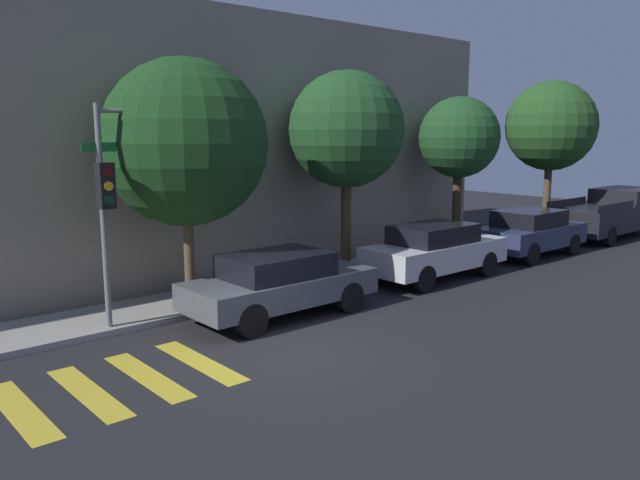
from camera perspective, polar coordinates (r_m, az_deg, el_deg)
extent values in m
plane|color=black|center=(11.77, -2.73, -10.45)|extent=(60.00, 60.00, 0.00)
cube|color=gray|center=(15.13, -12.76, -5.78)|extent=(26.00, 2.02, 0.14)
cube|color=gray|center=(18.60, -19.77, 8.04)|extent=(26.00, 6.00, 7.37)
cube|color=gold|center=(10.57, -25.70, -13.88)|extent=(0.45, 2.60, 0.00)
cube|color=gold|center=(10.84, -20.44, -12.91)|extent=(0.45, 2.60, 0.00)
cube|color=gold|center=(11.20, -15.52, -11.90)|extent=(0.45, 2.60, 0.00)
cube|color=gold|center=(11.63, -10.97, -10.88)|extent=(0.45, 2.60, 0.00)
cylinder|color=slate|center=(13.17, -19.19, 1.61)|extent=(0.12, 0.12, 4.64)
cube|color=black|center=(12.90, -19.02, 4.72)|extent=(0.30, 0.30, 0.90)
cylinder|color=#4C0C0C|center=(12.73, -18.82, 5.89)|extent=(0.18, 0.02, 0.18)
cylinder|color=yellow|center=(12.75, -18.75, 4.68)|extent=(0.18, 0.02, 0.18)
cylinder|color=#0C3819|center=(12.77, -18.68, 3.48)|extent=(0.18, 0.02, 0.18)
cube|color=#19662D|center=(13.05, -19.56, 8.00)|extent=(0.70, 0.02, 0.18)
cylinder|color=slate|center=(13.42, -16.10, 11.22)|extent=(1.80, 0.08, 0.08)
sphere|color=#F9E5B2|center=(13.82, -12.64, 10.90)|extent=(0.36, 0.36, 0.36)
cube|color=#4C5156|center=(13.99, -3.61, -4.40)|extent=(4.40, 1.79, 0.58)
cube|color=black|center=(13.80, -4.00, -2.27)|extent=(2.29, 1.57, 0.51)
cylinder|color=black|center=(15.50, -1.41, -4.08)|extent=(0.71, 0.22, 0.71)
cylinder|color=black|center=(14.34, 2.72, -5.24)|extent=(0.71, 0.22, 0.71)
cylinder|color=black|center=(13.97, -10.09, -5.79)|extent=(0.71, 0.22, 0.71)
cylinder|color=black|center=(12.67, -6.29, -7.33)|extent=(0.71, 0.22, 0.71)
cube|color=silver|center=(17.76, 10.50, -1.29)|extent=(4.51, 1.72, 0.69)
cube|color=black|center=(17.57, 10.34, 0.58)|extent=(2.34, 1.52, 0.51)
cylinder|color=black|center=(19.37, 11.26, -1.44)|extent=(0.71, 0.22, 0.71)
cylinder|color=black|center=(18.50, 15.04, -2.12)|extent=(0.71, 0.22, 0.71)
cylinder|color=black|center=(17.28, 5.58, -2.66)|extent=(0.71, 0.22, 0.71)
cylinder|color=black|center=(16.29, 9.53, -3.52)|extent=(0.71, 0.22, 0.71)
cube|color=#2D3351|center=(21.83, 18.65, 0.40)|extent=(4.22, 1.84, 0.68)
cube|color=black|center=(21.66, 18.59, 1.92)|extent=(2.19, 1.62, 0.51)
cylinder|color=black|center=(23.41, 18.47, 0.17)|extent=(0.71, 0.22, 0.71)
cylinder|color=black|center=(22.64, 22.08, -0.36)|extent=(0.71, 0.22, 0.71)
cylinder|color=black|center=(21.22, 14.88, -0.60)|extent=(0.71, 0.22, 0.71)
cylinder|color=black|center=(20.37, 18.75, -1.23)|extent=(0.71, 0.22, 0.71)
cube|color=black|center=(26.77, 24.74, 1.92)|extent=(5.76, 2.09, 0.91)
cube|color=black|center=(28.13, 26.18, 3.69)|extent=(2.59, 1.93, 0.58)
cube|color=black|center=(25.80, 21.65, 3.20)|extent=(2.88, 0.08, 0.28)
cube|color=black|center=(25.02, 25.39, 2.76)|extent=(2.88, 0.08, 0.28)
cylinder|color=black|center=(28.83, 24.41, 1.53)|extent=(0.71, 0.22, 0.71)
cylinder|color=black|center=(25.64, 21.08, 0.83)|extent=(0.71, 0.22, 0.71)
cylinder|color=black|center=(24.83, 24.97, 0.28)|extent=(0.71, 0.22, 0.71)
cylinder|color=brown|center=(14.72, -11.86, -1.58)|extent=(0.24, 0.24, 2.44)
sphere|color=#193D19|center=(14.44, -12.23, 8.71)|extent=(3.76, 3.76, 3.76)
cylinder|color=#4C3823|center=(17.61, 2.38, 1.32)|extent=(0.29, 0.29, 2.95)
sphere|color=#1E4721|center=(17.42, 2.44, 10.07)|extent=(3.21, 3.21, 3.21)
cylinder|color=#42301E|center=(21.43, 12.36, 2.59)|extent=(0.29, 0.29, 2.92)
sphere|color=#1E4721|center=(21.27, 12.61, 9.16)|extent=(2.66, 2.66, 2.66)
cylinder|color=brown|center=(26.36, 20.02, 3.65)|extent=(0.29, 0.29, 3.02)
sphere|color=#234C1E|center=(26.23, 20.38, 9.76)|extent=(3.47, 3.47, 3.47)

